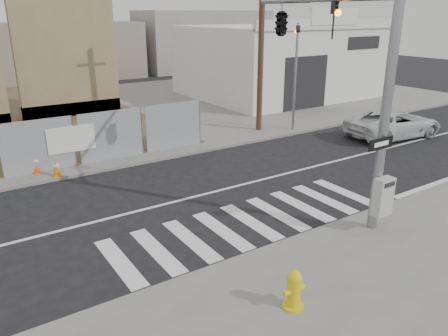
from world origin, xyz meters
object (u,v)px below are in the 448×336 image
signal_pole (313,48)px  fire_hydrant (294,289)px  traffic_cone_c (35,163)px  auto_shop (278,61)px  suv (394,123)px  traffic_cone_d (56,168)px

signal_pole → fire_hydrant: size_ratio=8.32×
signal_pole → traffic_cone_c: size_ratio=9.68×
auto_shop → fire_hydrant: size_ratio=14.27×
auto_shop → traffic_cone_c: 20.10m
suv → traffic_cone_d: size_ratio=7.94×
traffic_cone_c → traffic_cone_d: 1.02m
auto_shop → fire_hydrant: auto_shop is taller
auto_shop → suv: size_ratio=2.42×
suv → auto_shop: bearing=-6.3°
traffic_cone_c → signal_pole: bearing=-46.1°
traffic_cone_d → traffic_cone_c: bearing=122.1°
suv → traffic_cone_c: suv is taller
suv → traffic_cone_c: bearing=81.8°
fire_hydrant → suv: 15.01m
fire_hydrant → auto_shop: bearing=58.3°
signal_pole → fire_hydrant: 7.31m
traffic_cone_c → fire_hydrant: bearing=-76.8°
suv → signal_pole: bearing=115.5°
auto_shop → fire_hydrant: 24.90m
fire_hydrant → traffic_cone_d: 10.67m
signal_pole → suv: (8.89, 3.13, -4.09)m
auto_shop → traffic_cone_c: (-18.37, -7.88, -2.06)m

